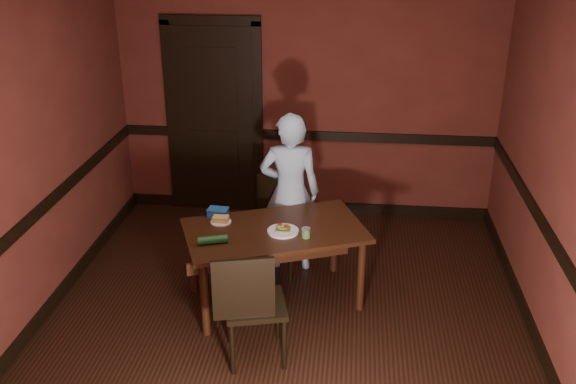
% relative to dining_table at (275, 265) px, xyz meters
% --- Properties ---
extents(floor, '(4.00, 4.50, 0.01)m').
position_rel_dining_table_xyz_m(floor, '(0.12, -0.40, -0.34)').
color(floor, black).
rests_on(floor, ground).
extents(wall_back, '(4.00, 0.02, 2.70)m').
position_rel_dining_table_xyz_m(wall_back, '(0.12, 1.85, 1.01)').
color(wall_back, '#56211A').
rests_on(wall_back, ground).
extents(wall_front, '(4.00, 0.02, 2.70)m').
position_rel_dining_table_xyz_m(wall_front, '(0.12, -2.65, 1.01)').
color(wall_front, '#56211A').
rests_on(wall_front, ground).
extents(wall_left, '(0.02, 4.50, 2.70)m').
position_rel_dining_table_xyz_m(wall_left, '(-1.88, -0.40, 1.01)').
color(wall_left, '#56211A').
rests_on(wall_left, ground).
extents(wall_right, '(0.02, 4.50, 2.70)m').
position_rel_dining_table_xyz_m(wall_right, '(2.12, -0.40, 1.01)').
color(wall_right, '#56211A').
rests_on(wall_right, ground).
extents(dado_back, '(4.00, 0.03, 0.10)m').
position_rel_dining_table_xyz_m(dado_back, '(0.12, 1.84, 0.56)').
color(dado_back, black).
rests_on(dado_back, ground).
extents(dado_left, '(0.03, 4.50, 0.10)m').
position_rel_dining_table_xyz_m(dado_left, '(-1.87, -0.40, 0.56)').
color(dado_left, black).
rests_on(dado_left, ground).
extents(dado_right, '(0.03, 4.50, 0.10)m').
position_rel_dining_table_xyz_m(dado_right, '(2.10, -0.40, 0.56)').
color(dado_right, black).
rests_on(dado_right, ground).
extents(baseboard_back, '(4.00, 0.03, 0.12)m').
position_rel_dining_table_xyz_m(baseboard_back, '(0.12, 1.84, -0.28)').
color(baseboard_back, black).
rests_on(baseboard_back, ground).
extents(baseboard_left, '(0.03, 4.50, 0.12)m').
position_rel_dining_table_xyz_m(baseboard_left, '(-1.87, -0.40, -0.28)').
color(baseboard_left, black).
rests_on(baseboard_left, ground).
extents(baseboard_right, '(0.03, 4.50, 0.12)m').
position_rel_dining_table_xyz_m(baseboard_right, '(2.10, -0.40, -0.28)').
color(baseboard_right, black).
rests_on(baseboard_right, ground).
extents(door, '(1.05, 0.07, 2.20)m').
position_rel_dining_table_xyz_m(door, '(-0.88, 1.82, 0.75)').
color(door, black).
rests_on(door, ground).
extents(dining_table, '(1.67, 1.32, 0.69)m').
position_rel_dining_table_xyz_m(dining_table, '(0.00, 0.00, 0.00)').
color(dining_table, black).
rests_on(dining_table, floor).
extents(chair_far, '(0.52, 0.52, 0.87)m').
position_rel_dining_table_xyz_m(chair_far, '(0.00, 0.52, 0.09)').
color(chair_far, black).
rests_on(chair_far, floor).
extents(chair_near, '(0.53, 0.53, 0.94)m').
position_rel_dining_table_xyz_m(chair_near, '(-0.05, -0.78, 0.13)').
color(chair_near, black).
rests_on(chair_near, floor).
extents(person, '(0.57, 0.40, 1.51)m').
position_rel_dining_table_xyz_m(person, '(0.07, 0.61, 0.41)').
color(person, '#A5C6E1').
rests_on(person, floor).
extents(sandwich_plate, '(0.26, 0.26, 0.07)m').
position_rel_dining_table_xyz_m(sandwich_plate, '(0.08, -0.05, 0.36)').
color(sandwich_plate, white).
rests_on(sandwich_plate, dining_table).
extents(sauce_jar, '(0.07, 0.07, 0.08)m').
position_rel_dining_table_xyz_m(sauce_jar, '(0.27, -0.13, 0.39)').
color(sauce_jar, '#50843C').
rests_on(sauce_jar, dining_table).
extents(cheese_saucer, '(0.18, 0.18, 0.06)m').
position_rel_dining_table_xyz_m(cheese_saucer, '(-0.47, 0.07, 0.37)').
color(cheese_saucer, white).
rests_on(cheese_saucer, dining_table).
extents(food_tub, '(0.18, 0.14, 0.07)m').
position_rel_dining_table_xyz_m(food_tub, '(-0.52, 0.19, 0.38)').
color(food_tub, blue).
rests_on(food_tub, dining_table).
extents(wrapped_veg, '(0.25, 0.14, 0.07)m').
position_rel_dining_table_xyz_m(wrapped_veg, '(-0.46, -0.31, 0.38)').
color(wrapped_veg, '#195221').
rests_on(wrapped_veg, dining_table).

